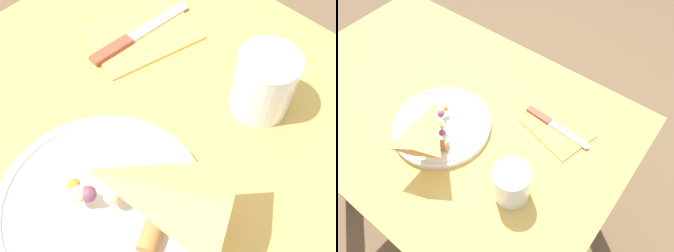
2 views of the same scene
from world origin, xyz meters
TOP-DOWN VIEW (x-y plane):
  - dining_table at (0.00, 0.00)m, footprint 1.03×0.68m
  - plate_pizza at (0.05, -0.06)m, footprint 0.26×0.26m
  - milk_glass at (0.31, -0.10)m, footprint 0.08×0.08m
  - napkin_folded at (0.29, 0.13)m, footprint 0.20×0.16m
  - butter_knife at (0.28, 0.13)m, footprint 0.20×0.03m

SIDE VIEW (x-z plane):
  - dining_table at x=0.00m, z-range 0.25..1.00m
  - napkin_folded at x=0.29m, z-range 0.75..0.76m
  - butter_knife at x=0.28m, z-range 0.76..0.76m
  - plate_pizza at x=0.05m, z-range 0.74..0.80m
  - milk_glass at x=0.31m, z-range 0.75..0.85m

